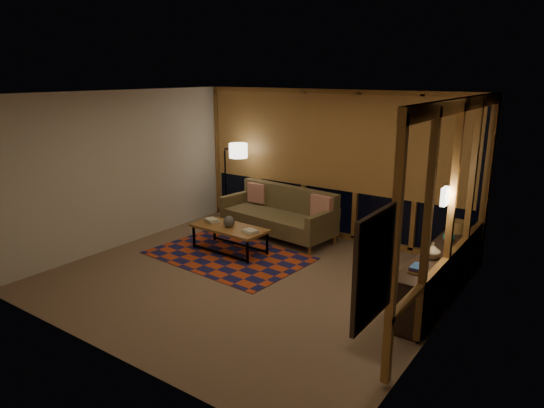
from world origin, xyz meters
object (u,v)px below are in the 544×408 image
Objects in this scene: sofa at (277,213)px; coffee_table at (230,239)px; floor_lamp at (225,182)px; bookshelf at (439,273)px.

coffee_table is (-0.21, -1.13, -0.23)m from sofa.
sofa is 1.17m from coffee_table.
sofa is 1.65× the size of coffee_table.
floor_lamp is at bearing 134.57° from coffee_table.
sofa is 1.32× the size of floor_lamp.
floor_lamp is (-1.21, 1.34, 0.61)m from coffee_table.
floor_lamp reaches higher than coffee_table.
bookshelf reaches higher than coffee_table.
sofa is 3.34m from bookshelf.
floor_lamp is 0.61× the size of bookshelf.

